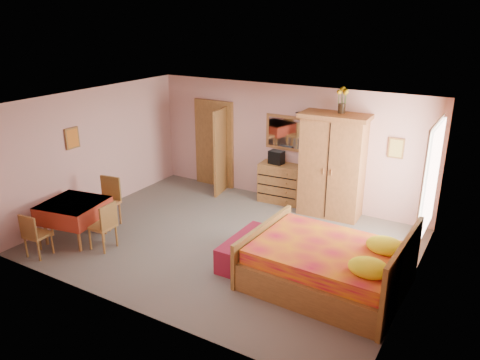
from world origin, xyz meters
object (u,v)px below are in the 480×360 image
Objects in this scene: chair_south at (38,234)px; chair_east at (102,226)px; wall_mirror at (286,133)px; dining_table at (75,221)px; stereo at (276,157)px; sunflower_vase at (342,100)px; chest_of_drawers at (280,183)px; wardrobe at (332,166)px; bench at (247,249)px; floor_lamp at (299,160)px; bed at (327,254)px; chair_north at (106,203)px; chair_west at (48,206)px.

chair_south is 0.92× the size of chair_east.
dining_table is (-2.49, -3.84, -1.17)m from wall_mirror.
stereo is 1.97m from sunflower_vase.
chest_of_drawers is 0.60m from stereo.
chest_of_drawers is at bearing 9.35° from stereo.
wardrobe is at bearing -12.95° from wall_mirror.
chair_east is (-2.46, -0.91, 0.22)m from bench.
wall_mirror is 0.75× the size of bench.
sunflower_vase is at bearing -1.92° from floor_lamp.
chest_of_drawers is 0.45× the size of floor_lamp.
floor_lamp is (0.42, -0.19, -0.51)m from wall_mirror.
chair_east is (0.71, 0.01, 0.07)m from dining_table.
dining_table is (-3.17, -0.92, 0.16)m from bench.
bench is at bearing -71.55° from chair_east.
chest_of_drawers is at bearing 130.00° from bed.
wardrobe is 5.73m from chair_south.
floor_lamp is at bearing -33.03° from chair_east.
bench is 3.64m from chair_south.
wardrobe is (1.21, -0.11, 0.64)m from chest_of_drawers.
chair_north is (-2.41, -3.13, -1.06)m from wall_mirror.
bed reaches higher than chair_west.
chest_of_drawers is at bearing -87.94° from wall_mirror.
chair_east is at bearing -114.87° from stereo.
stereo reaches higher than chest_of_drawers.
stereo is 4.37m from dining_table.
floor_lamp reaches higher than dining_table.
sunflower_vase is 5.08m from chair_north.
bench is 1.29× the size of dining_table.
wall_mirror is 3.77m from bed.
chest_of_drawers is 0.92× the size of dining_table.
stereo is at bearing 126.84° from chair_west.
chair_west is at bearing -130.87° from stereo.
wall_mirror reaches higher than chair_west.
sunflower_vase is 0.53× the size of chair_north.
wall_mirror reaches higher than dining_table.
bench is 3.11m from chair_north.
wardrobe reaches higher than wall_mirror.
wall_mirror is at bearing -136.18° from chair_north.
stereo reaches higher than bed.
wardrobe is 2.12× the size of chair_west.
floor_lamp reaches higher than wall_mirror.
dining_table is (-4.61, -0.89, -0.17)m from bed.
chair_south is (-2.54, -4.40, -0.03)m from chest_of_drawers.
chair_west is (-0.82, -0.70, 0.02)m from chair_north.
floor_lamp is 2.02× the size of dining_table.
stereo is 0.60× the size of sunflower_vase.
sunflower_vase reaches higher than bed.
bench is (-1.44, 0.03, -0.33)m from bed.
chair_north is at bearing -144.70° from wardrobe.
chair_south is at bearing -124.21° from chest_of_drawers.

